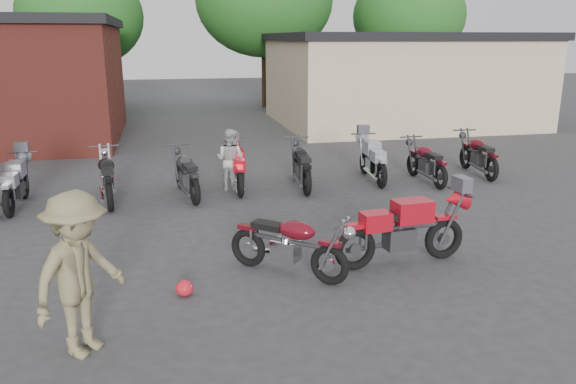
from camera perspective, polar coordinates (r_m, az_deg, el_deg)
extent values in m
plane|color=#333335|center=(8.70, -2.21, -8.81)|extent=(90.00, 90.00, 0.00)
cube|color=tan|center=(24.94, 11.06, 10.91)|extent=(10.00, 8.00, 3.50)
ellipsoid|color=red|center=(8.25, -10.46, -9.58)|extent=(0.29, 0.29, 0.23)
imported|color=#AFAEAB|center=(13.49, -5.87, 3.26)|extent=(0.93, 0.89, 1.51)
imported|color=olive|center=(6.84, -20.46, -7.86)|extent=(1.36, 1.44, 1.95)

